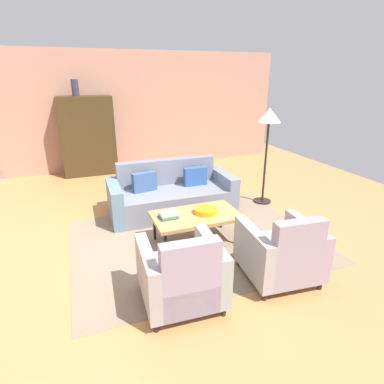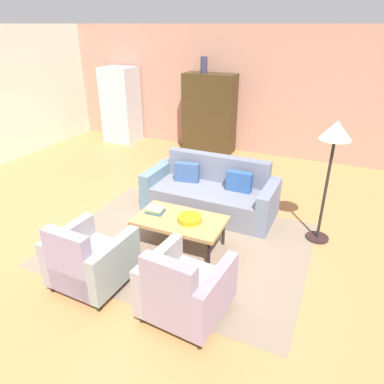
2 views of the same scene
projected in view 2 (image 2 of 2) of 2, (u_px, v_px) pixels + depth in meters
The scene contains 13 objects.
ground_plane at pixel (151, 231), 5.26m from camera, with size 10.64×10.64×0.00m, color #B97E48.
wall_back at pixel (238, 91), 8.09m from camera, with size 8.86×0.12×2.80m, color tan.
area_rug at pixel (182, 244), 4.95m from camera, with size 3.40×2.60×0.01m, color #83705B.
couch at pixel (211, 193), 5.77m from camera, with size 2.12×0.94×0.86m.
coffee_table at pixel (180, 221), 4.74m from camera, with size 1.20×0.70×0.43m.
armchair_left at pixel (88, 262), 4.02m from camera, with size 0.84×0.84×0.88m.
armchair_right at pixel (183, 291), 3.58m from camera, with size 0.87×0.87×0.88m.
fruit_bowl at pixel (190, 219), 4.66m from camera, with size 0.32×0.32×0.07m, color orange.
book_stack at pixel (155, 210), 4.87m from camera, with size 0.25×0.20×0.08m.
cabinet at pixel (209, 114), 8.22m from camera, with size 1.20×0.51×1.80m.
vase_tall at pixel (204, 65), 7.81m from camera, with size 0.15×0.15×0.35m, color #33314A.
refrigerator at pixel (121, 105), 8.99m from camera, with size 0.80×0.73×1.85m.
floor_lamp at pixel (334, 142), 4.46m from camera, with size 0.40×0.40×1.72m.
Camera 2 is at (2.38, -3.86, 2.80)m, focal length 32.98 mm.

